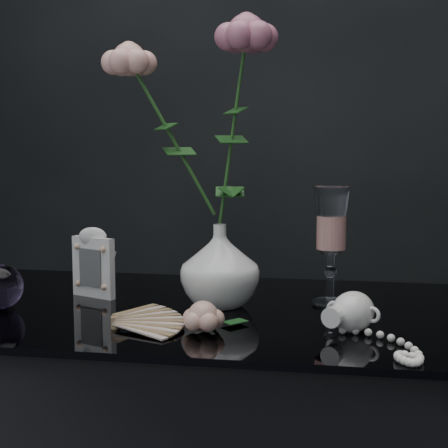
% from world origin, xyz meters
% --- Properties ---
extents(vase, '(0.19, 0.19, 0.15)m').
position_xyz_m(vase, '(0.02, 0.06, 0.84)').
color(vase, white).
rests_on(vase, table).
extents(wine_glass, '(0.09, 0.09, 0.22)m').
position_xyz_m(wine_glass, '(0.22, 0.11, 0.87)').
color(wine_glass, white).
rests_on(wine_glass, table).
extents(picture_frame, '(0.12, 0.11, 0.14)m').
position_xyz_m(picture_frame, '(-0.24, 0.10, 0.83)').
color(picture_frame, white).
rests_on(picture_frame, table).
extents(paperweight, '(0.08, 0.08, 0.08)m').
position_xyz_m(paperweight, '(-0.37, -0.02, 0.80)').
color(paperweight, '#9A76C0').
rests_on(paperweight, table).
extents(paper_fan, '(0.23, 0.19, 0.02)m').
position_xyz_m(paper_fan, '(-0.12, -0.11, 0.77)').
color(paper_fan, beige).
rests_on(paper_fan, table).
extents(loose_rose, '(0.15, 0.18, 0.05)m').
position_xyz_m(loose_rose, '(0.02, -0.11, 0.79)').
color(loose_rose, '#E4A893').
rests_on(loose_rose, table).
extents(pearl_jar, '(0.30, 0.31, 0.07)m').
position_xyz_m(pearl_jar, '(0.26, -0.06, 0.80)').
color(pearl_jar, white).
rests_on(pearl_jar, table).
extents(roses, '(0.28, 0.14, 0.43)m').
position_xyz_m(roses, '(-0.02, 0.06, 1.11)').
color(roses, '#FFAA9B').
rests_on(roses, vase).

